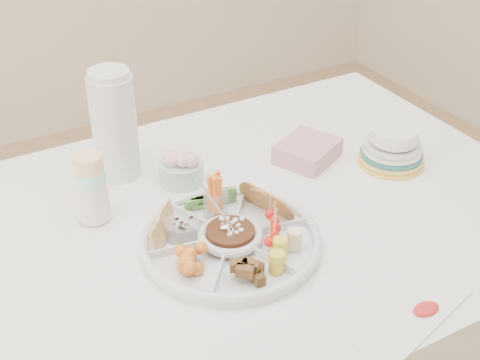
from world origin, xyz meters
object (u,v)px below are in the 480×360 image
dining_table (229,338)px  plate_stack (393,145)px  thermos (114,123)px  party_tray (230,238)px

dining_table → plate_stack: bearing=0.9°
dining_table → thermos: size_ratio=5.37×
dining_table → plate_stack: plate_stack is taller
thermos → plate_stack: (0.62, -0.29, -0.09)m
party_tray → dining_table: bearing=65.5°
party_tray → thermos: bearing=104.3°
dining_table → party_tray: bearing=-114.5°
party_tray → thermos: 0.42m
dining_table → plate_stack: size_ratio=8.99×
party_tray → plate_stack: (0.52, 0.10, 0.03)m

